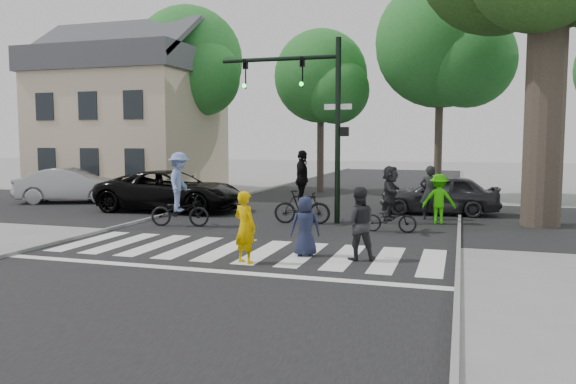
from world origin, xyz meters
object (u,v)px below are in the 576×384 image
at_px(pedestrian_adult, 358,224).
at_px(car_silver, 72,185).
at_px(cyclist_mid, 302,194).
at_px(cyclist_right, 390,203).
at_px(pedestrian_child, 305,226).
at_px(traffic_signal, 313,104).
at_px(car_suv, 171,191).
at_px(pedestrian_woman, 245,227).
at_px(cyclist_left, 180,194).
at_px(car_grey, 439,194).

relative_size(pedestrian_adult, car_silver, 0.37).
bearing_deg(cyclist_mid, cyclist_right, -16.02).
relative_size(pedestrian_child, cyclist_right, 0.72).
bearing_deg(car_silver, traffic_signal, -124.88).
bearing_deg(traffic_signal, car_suv, 168.77).
xyz_separation_m(pedestrian_woman, cyclist_left, (-3.93, 4.34, 0.21)).
xyz_separation_m(car_silver, car_grey, (15.43, 0.79, -0.02)).
height_order(car_suv, car_grey, car_suv).
height_order(pedestrian_child, car_suv, car_suv).
height_order(cyclist_mid, car_silver, cyclist_mid).
bearing_deg(pedestrian_adult, cyclist_mid, -78.86).
bearing_deg(car_silver, pedestrian_woman, -150.18).
xyz_separation_m(cyclist_right, car_suv, (-8.61, 2.47, -0.10)).
relative_size(cyclist_right, car_grey, 0.46).
bearing_deg(pedestrian_adult, pedestrian_child, -20.62).
height_order(traffic_signal, cyclist_right, traffic_signal).
bearing_deg(car_silver, cyclist_right, -127.55).
bearing_deg(cyclist_right, traffic_signal, 154.45).
distance_m(pedestrian_adult, cyclist_left, 7.07).
xyz_separation_m(cyclist_mid, car_grey, (4.17, 3.77, -0.26)).
bearing_deg(cyclist_mid, car_suv, 164.00).
bearing_deg(car_grey, cyclist_right, -17.65).
xyz_separation_m(traffic_signal, cyclist_mid, (-0.22, -0.46, -2.91)).
bearing_deg(car_grey, traffic_signal, -52.74).
distance_m(pedestrian_woman, cyclist_right, 5.77).
distance_m(pedestrian_adult, car_suv, 10.66).
distance_m(cyclist_left, car_grey, 9.45).
xyz_separation_m(pedestrian_woman, pedestrian_adult, (2.34, 1.07, 0.03)).
bearing_deg(cyclist_left, car_silver, 148.90).
relative_size(pedestrian_woman, cyclist_right, 0.82).
xyz_separation_m(pedestrian_adult, car_suv, (-8.39, 6.57, -0.06)).
height_order(car_suv, car_silver, car_suv).
distance_m(cyclist_mid, car_grey, 5.63).
distance_m(traffic_signal, car_grey, 6.05).
xyz_separation_m(pedestrian_child, cyclist_mid, (-1.46, 4.88, 0.27)).
relative_size(pedestrian_adult, cyclist_left, 0.71).
bearing_deg(pedestrian_woman, pedestrian_adult, -132.38).
relative_size(car_silver, car_grey, 1.07).
xyz_separation_m(pedestrian_woman, car_grey, (3.78, 9.79, -0.08)).
bearing_deg(pedestrian_adult, cyclist_right, -110.79).
relative_size(cyclist_mid, cyclist_right, 1.22).
relative_size(cyclist_mid, car_silver, 0.53).
bearing_deg(pedestrian_child, car_silver, -50.63).
bearing_deg(pedestrian_child, pedestrian_adult, 158.18).
distance_m(cyclist_mid, car_suv, 5.90).
bearing_deg(traffic_signal, cyclist_right, -25.55).
height_order(pedestrian_woman, cyclist_right, cyclist_right).
height_order(pedestrian_adult, car_silver, pedestrian_adult).
bearing_deg(cyclist_left, pedestrian_adult, -27.57).
bearing_deg(cyclist_right, car_silver, 164.93).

